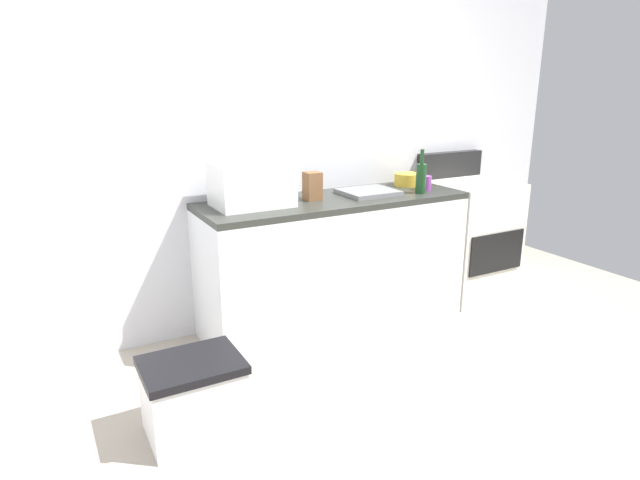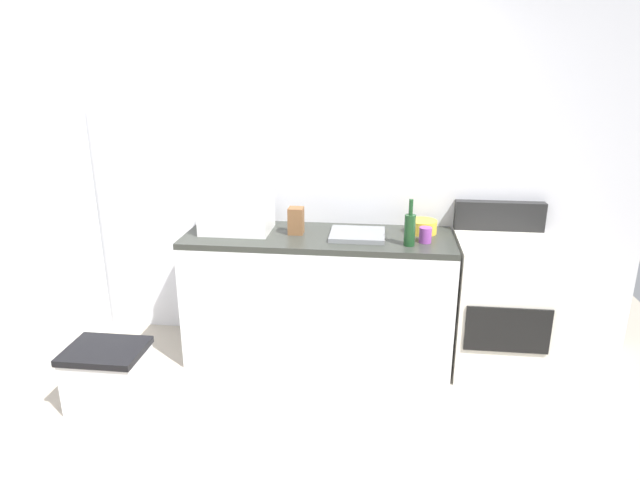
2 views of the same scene
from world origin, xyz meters
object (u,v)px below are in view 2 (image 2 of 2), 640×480
refrigerator (30,236)px  storage_bin (108,375)px  stove_oven (499,303)px  microwave (237,212)px  coffee_mug (425,235)px  knife_block (296,221)px  mixing_bowl (423,227)px  wine_bottle (410,229)px

refrigerator → storage_bin: bearing=-39.0°
stove_oven → storage_bin: bearing=-162.9°
microwave → refrigerator: bearing=-176.8°
coffee_mug → knife_block: (-0.85, 0.09, 0.04)m
mixing_bowl → knife_block: bearing=-172.5°
wine_bottle → coffee_mug: (0.10, 0.07, -0.06)m
microwave → wine_bottle: bearing=-9.0°
stove_oven → storage_bin: stove_oven is taller
coffee_mug → storage_bin: (-1.90, -0.66, -0.76)m
coffee_mug → storage_bin: bearing=-160.8°
coffee_mug → refrigerator: bearing=179.4°
refrigerator → coffee_mug: bearing=-0.6°
refrigerator → wine_bottle: bearing=-2.2°
microwave → wine_bottle: size_ratio=1.53×
mixing_bowl → storage_bin: (-1.90, -0.87, -0.75)m
storage_bin → coffee_mug: bearing=19.2°
coffee_mug → mixing_bowl: 0.20m
microwave → knife_block: microwave is taller
refrigerator → wine_bottle: size_ratio=5.57×
refrigerator → storage_bin: (0.85, -0.69, -0.64)m
knife_block → stove_oven: bearing=-0.4°
stove_oven → mixing_bowl: (-0.52, 0.12, 0.48)m
microwave → knife_block: bearing=-2.5°
knife_block → storage_bin: 1.52m
stove_oven → storage_bin: 2.55m
refrigerator → microwave: bearing=3.2°
wine_bottle → mixing_bowl: (0.10, 0.28, -0.06)m
storage_bin → microwave: bearing=50.5°
coffee_mug → knife_block: size_ratio=0.56×
coffee_mug → mixing_bowl: coffee_mug is taller
wine_bottle → coffee_mug: 0.14m
microwave → storage_bin: (-0.64, -0.77, -0.84)m
wine_bottle → microwave: bearing=171.0°
storage_bin → stove_oven: bearing=17.1°
refrigerator → wine_bottle: 2.65m
microwave → storage_bin: microwave is taller
wine_bottle → coffee_mug: wine_bottle is taller
refrigerator → storage_bin: refrigerator is taller
stove_oven → microwave: microwave is taller
stove_oven → wine_bottle: wine_bottle is taller
microwave → coffee_mug: size_ratio=4.60×
wine_bottle → knife_block: wine_bottle is taller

